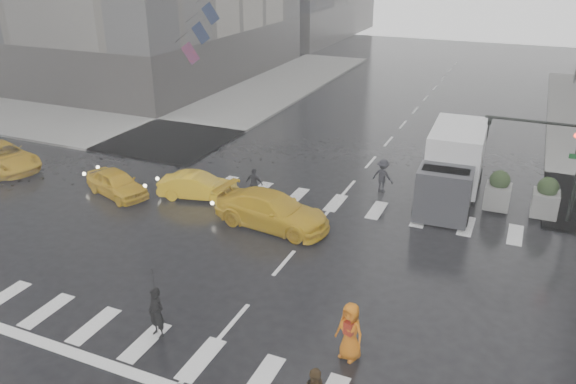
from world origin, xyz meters
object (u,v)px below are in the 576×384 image
at_px(traffic_signal_pole, 556,151).
at_px(box_truck, 453,165).
at_px(taxi_mid, 198,186).
at_px(pedestrian_orange, 350,331).
at_px(taxi_front, 117,183).

distance_m(traffic_signal_pole, box_truck, 4.41).
xyz_separation_m(traffic_signal_pole, taxi_mid, (-15.28, -4.09, -2.60)).
xyz_separation_m(pedestrian_orange, box_truck, (0.91, 12.65, 0.88)).
relative_size(pedestrian_orange, box_truck, 0.29).
relative_size(pedestrian_orange, taxi_mid, 0.50).
xyz_separation_m(pedestrian_orange, taxi_mid, (-10.22, 8.07, -0.32)).
distance_m(pedestrian_orange, box_truck, 12.71).
bearing_deg(taxi_front, box_truck, -48.93).
bearing_deg(traffic_signal_pole, taxi_mid, -165.00).
bearing_deg(taxi_front, taxi_mid, -51.08).
bearing_deg(traffic_signal_pole, taxi_front, -164.10).
bearing_deg(box_truck, pedestrian_orange, -96.43).
relative_size(traffic_signal_pole, taxi_front, 1.20).
height_order(taxi_front, box_truck, box_truck).
distance_m(taxi_mid, box_truck, 12.09).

